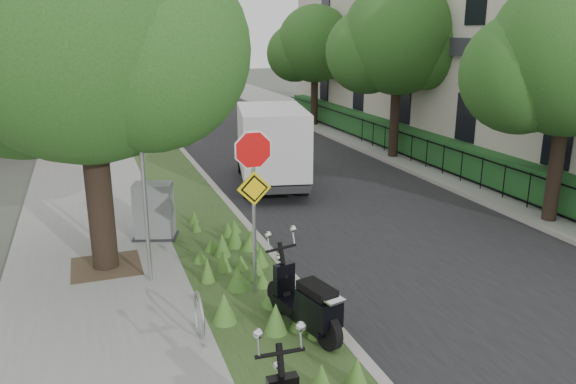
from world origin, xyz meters
The scene contains 20 objects.
ground centered at (0.00, 0.00, 0.00)m, with size 120.00×120.00×0.00m, color #4C5147.
sidewalk_near centered at (-4.25, 10.00, 0.06)m, with size 3.50×60.00×0.12m, color gray.
verge centered at (-1.50, 10.00, 0.06)m, with size 2.00×60.00×0.12m, color #2A441D.
kerb_near centered at (-0.50, 10.00, 0.07)m, with size 0.20×60.00×0.13m, color #9E9991.
road centered at (3.00, 10.00, 0.01)m, with size 7.00×60.00×0.01m, color black.
kerb_far centered at (6.50, 10.00, 0.07)m, with size 0.20×60.00×0.13m, color #9E9991.
footpath_far centered at (8.20, 10.00, 0.06)m, with size 3.20×60.00×0.12m, color gray.
street_tree_main centered at (-4.08, 2.86, 4.80)m, with size 6.21×5.54×7.66m.
bare_post centered at (-3.20, 1.80, 2.12)m, with size 0.08×0.08×4.00m.
bike_hoop centered at (-2.70, -0.60, 0.50)m, with size 0.06×0.78×0.77m.
sign_assembly centered at (-1.40, 0.58, 2.33)m, with size 0.94×0.08×3.22m.
fence_far centered at (7.20, 10.00, 0.67)m, with size 0.04×24.00×1.00m.
hedge_far centered at (7.90, 10.00, 0.67)m, with size 1.00×24.00×1.10m, color #1B4D24.
terrace_houses centered at (11.49, 10.00, 4.16)m, with size 7.40×26.40×8.20m.
far_tree_a centered at (6.94, 2.05, 4.13)m, with size 4.60×4.10×6.22m.
far_tree_b centered at (6.94, 10.05, 4.37)m, with size 4.83×4.31×6.56m.
far_tree_c centered at (6.94, 18.04, 3.95)m, with size 4.37×3.89×5.93m.
scooter_far centered at (-1.01, -1.18, 0.58)m, with size 0.72×1.97×0.95m.
box_truck centered at (1.36, 8.03, 1.43)m, with size 2.85×5.11×2.19m.
utility_cabinet centered at (-2.80, 4.19, 0.76)m, with size 1.15×0.94×1.33m.
Camera 1 is at (-4.11, -8.69, 4.93)m, focal length 35.00 mm.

